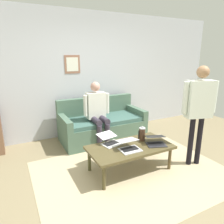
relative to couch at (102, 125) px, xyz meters
name	(u,v)px	position (x,y,z in m)	size (l,w,h in m)	color
ground_plane	(140,177)	(0.10, 1.63, -0.31)	(7.68, 7.68, 0.00)	#877757
area_rug	(133,172)	(0.14, 1.48, -0.30)	(2.91, 2.17, 0.01)	tan
back_wall	(87,75)	(0.10, -0.57, 1.04)	(7.04, 0.11, 2.70)	silver
couch	(102,125)	(0.00, 0.00, 0.00)	(1.77, 0.86, 0.88)	#4B6755
coffee_table	(130,148)	(0.14, 1.38, 0.07)	(1.31, 0.69, 0.42)	brown
laptop_left	(110,141)	(0.38, 1.14, 0.15)	(0.36, 0.40, 0.14)	silver
laptop_center	(129,146)	(0.21, 1.47, 0.16)	(0.31, 0.34, 0.15)	silver
laptop_right	(156,142)	(-0.26, 1.51, 0.15)	(0.38, 0.38, 0.13)	#28282D
french_press	(142,134)	(-0.15, 1.28, 0.22)	(0.12, 0.10, 0.25)	#4C3323
person_standing	(199,104)	(-0.92, 1.71, 0.74)	(0.57, 0.30, 1.64)	black
person_seated	(97,110)	(0.20, 0.23, 0.42)	(0.55, 0.51, 1.28)	#383140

